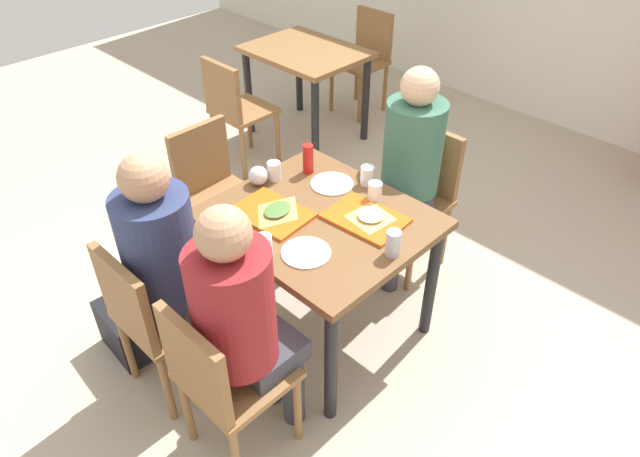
{
  "coord_description": "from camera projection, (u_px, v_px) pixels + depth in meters",
  "views": [
    {
      "loc": [
        1.53,
        -1.55,
        2.35
      ],
      "look_at": [
        0.0,
        0.0,
        0.67
      ],
      "focal_mm": 32.08,
      "sensor_mm": 36.0,
      "label": 1
    }
  ],
  "objects": [
    {
      "name": "handbag",
      "position": [
        124.0,
        331.0,
        2.94
      ],
      "size": [
        0.33,
        0.18,
        0.28
      ],
      "primitive_type": "cube",
      "rotation": [
        0.0,
        0.0,
        -0.06
      ],
      "color": "black",
      "rests_on": "ground_plane"
    },
    {
      "name": "background_table",
      "position": [
        306.0,
        65.0,
        4.52
      ],
      "size": [
        0.9,
        0.7,
        0.74
      ],
      "color": "olive",
      "rests_on": "ground_plane"
    },
    {
      "name": "plastic_cup_a",
      "position": [
        367.0,
        176.0,
        2.9
      ],
      "size": [
        0.07,
        0.07,
        0.1
      ],
      "primitive_type": "cylinder",
      "color": "white",
      "rests_on": "main_table"
    },
    {
      "name": "chair_far_side",
      "position": [
        418.0,
        189.0,
        3.31
      ],
      "size": [
        0.4,
        0.4,
        0.86
      ],
      "color": "olive",
      "rests_on": "ground_plane"
    },
    {
      "name": "paper_plate_center",
      "position": [
        332.0,
        184.0,
        2.92
      ],
      "size": [
        0.22,
        0.22,
        0.01
      ],
      "primitive_type": "cylinder",
      "color": "white",
      "rests_on": "main_table"
    },
    {
      "name": "chair_near_left",
      "position": [
        151.0,
        314.0,
        2.53
      ],
      "size": [
        0.4,
        0.4,
        0.86
      ],
      "color": "olive",
      "rests_on": "ground_plane"
    },
    {
      "name": "plastic_cup_b",
      "position": [
        264.0,
        245.0,
        2.46
      ],
      "size": [
        0.07,
        0.07,
        0.1
      ],
      "primitive_type": "cylinder",
      "color": "white",
      "rests_on": "main_table"
    },
    {
      "name": "person_in_red",
      "position": [
        169.0,
        257.0,
        2.46
      ],
      "size": [
        0.32,
        0.42,
        1.27
      ],
      "color": "#383842",
      "rests_on": "ground_plane"
    },
    {
      "name": "main_table",
      "position": [
        320.0,
        234.0,
        2.77
      ],
      "size": [
        0.99,
        0.87,
        0.74
      ],
      "color": "brown",
      "rests_on": "ground_plane"
    },
    {
      "name": "paper_plate_near_edge",
      "position": [
        306.0,
        253.0,
        2.49
      ],
      "size": [
        0.22,
        0.22,
        0.01
      ],
      "primitive_type": "cylinder",
      "color": "white",
      "rests_on": "main_table"
    },
    {
      "name": "person_far_side",
      "position": [
        408.0,
        161.0,
        3.08
      ],
      "size": [
        0.32,
        0.42,
        1.27
      ],
      "color": "#383842",
      "rests_on": "ground_plane"
    },
    {
      "name": "chair_near_right",
      "position": [
        220.0,
        377.0,
        2.26
      ],
      "size": [
        0.4,
        0.4,
        0.86
      ],
      "color": "olive",
      "rests_on": "ground_plane"
    },
    {
      "name": "tray_red_near",
      "position": [
        272.0,
        213.0,
        2.71
      ],
      "size": [
        0.38,
        0.29,
        0.02
      ],
      "primitive_type": "cube",
      "rotation": [
        0.0,
        0.0,
        0.09
      ],
      "color": "#D85914",
      "rests_on": "main_table"
    },
    {
      "name": "pizza_slice_b",
      "position": [
        371.0,
        216.0,
        2.67
      ],
      "size": [
        0.26,
        0.26,
        0.02
      ],
      "color": "#DBAD60",
      "rests_on": "tray_red_far"
    },
    {
      "name": "background_chair_far",
      "position": [
        366.0,
        54.0,
        5.0
      ],
      "size": [
        0.4,
        0.4,
        0.86
      ],
      "color": "olive",
      "rests_on": "ground_plane"
    },
    {
      "name": "person_in_brown_jacket",
      "position": [
        242.0,
        315.0,
        2.18
      ],
      "size": [
        0.32,
        0.42,
        1.27
      ],
      "color": "#383842",
      "rests_on": "ground_plane"
    },
    {
      "name": "soda_can",
      "position": [
        393.0,
        243.0,
        2.45
      ],
      "size": [
        0.07,
        0.07,
        0.12
      ],
      "primitive_type": "cylinder",
      "color": "#B7BCC6",
      "rests_on": "main_table"
    },
    {
      "name": "foil_bundle",
      "position": [
        258.0,
        176.0,
        2.9
      ],
      "size": [
        0.1,
        0.1,
        0.1
      ],
      "primitive_type": "sphere",
      "color": "silver",
      "rests_on": "main_table"
    },
    {
      "name": "pizza_slice_a",
      "position": [
        278.0,
        210.0,
        2.7
      ],
      "size": [
        0.21,
        0.25,
        0.02
      ],
      "color": "tan",
      "rests_on": "tray_red_near"
    },
    {
      "name": "tray_red_far",
      "position": [
        366.0,
        218.0,
        2.68
      ],
      "size": [
        0.38,
        0.29,
        0.02
      ],
      "primitive_type": "cube",
      "rotation": [
        0.0,
        0.0,
        0.08
      ],
      "color": "#D85914",
      "rests_on": "main_table"
    },
    {
      "name": "chair_left_end",
      "position": [
        213.0,
        186.0,
        3.34
      ],
      "size": [
        0.4,
        0.4,
        0.86
      ],
      "color": "olive",
      "rests_on": "ground_plane"
    },
    {
      "name": "background_chair_near",
      "position": [
        234.0,
        107.0,
        4.17
      ],
      "size": [
        0.4,
        0.4,
        0.86
      ],
      "color": "olive",
      "rests_on": "ground_plane"
    },
    {
      "name": "plastic_cup_d",
      "position": [
        375.0,
        192.0,
        2.78
      ],
      "size": [
        0.07,
        0.07,
        0.1
      ],
      "primitive_type": "cylinder",
      "color": "white",
      "rests_on": "main_table"
    },
    {
      "name": "ground_plane",
      "position": [
        320.0,
        325.0,
        3.17
      ],
      "size": [
        10.0,
        10.0,
        0.02
      ],
      "primitive_type": "cube",
      "color": "#B7A893"
    },
    {
      "name": "condiment_bottle",
      "position": [
        308.0,
        159.0,
        2.97
      ],
      "size": [
        0.06,
        0.06,
        0.16
      ],
      "primitive_type": "cylinder",
      "color": "red",
      "rests_on": "main_table"
    },
    {
      "name": "plastic_cup_c",
      "position": [
        274.0,
        171.0,
        2.93
      ],
      "size": [
        0.07,
        0.07,
        0.1
      ],
      "primitive_type": "cylinder",
      "color": "white",
      "rests_on": "main_table"
    }
  ]
}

